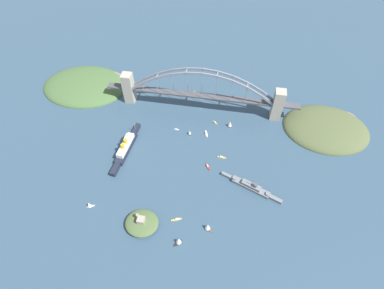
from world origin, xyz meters
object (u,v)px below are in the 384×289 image
small_boat_4 (206,133)px  small_boat_7 (176,129)px  naval_cruiser (251,187)px  small_boat_2 (230,124)px  small_boat_8 (208,166)px  harbor_arch_bridge (201,95)px  small_boat_6 (179,241)px  fort_island_mid_harbor (142,223)px  small_boat_9 (177,219)px  small_boat_5 (89,205)px  ocean_liner (126,147)px  small_boat_3 (215,123)px  small_boat_1 (221,157)px  seaplane_taxiing_near_bridge (194,94)px  small_boat_10 (208,226)px  small_boat_0 (190,132)px

small_boat_4 → small_boat_7: (42.72, -0.93, -0.12)m
naval_cruiser → small_boat_2: 104.58m
small_boat_8 → harbor_arch_bridge: bearing=-76.7°
small_boat_6 → fort_island_mid_harbor: bearing=-17.0°
small_boat_6 → small_boat_8: bearing=-99.3°
fort_island_mid_harbor → small_boat_7: size_ratio=5.10×
small_boat_8 → small_boat_9: (24.45, 78.30, -0.00)m
small_boat_2 → small_boat_5: size_ratio=1.16×
small_boat_7 → fort_island_mid_harbor: bearing=86.6°
ocean_liner → small_boat_3: ocean_liner is taller
small_boat_1 → small_boat_6: (32.75, 121.36, 3.99)m
ocean_liner → fort_island_mid_harbor: (-49.42, 99.48, -1.36)m
small_boat_3 → small_boat_4: size_ratio=0.69×
small_boat_3 → seaplane_taxiing_near_bridge: bearing=-53.9°
small_boat_9 → small_boat_5: bearing=0.4°
naval_cruiser → small_boat_10: (44.82, 60.00, 1.92)m
small_boat_6 → small_boat_9: size_ratio=0.88×
small_boat_1 → small_boat_10: size_ratio=1.04×
small_boat_7 → small_boat_4: bearing=178.8°
naval_cruiser → fort_island_mid_harbor: naval_cruiser is taller
harbor_arch_bridge → small_boat_1: 99.99m
small_boat_0 → ocean_liner: bearing=28.2°
seaplane_taxiing_near_bridge → small_boat_10: size_ratio=0.92×
seaplane_taxiing_near_bridge → fort_island_mid_harbor: bearing=84.8°
small_boat_8 → small_boat_10: bearing=97.7°
harbor_arch_bridge → fort_island_mid_harbor: size_ratio=7.50×
small_boat_2 → small_boat_8: size_ratio=1.03×
naval_cruiser → small_boat_6: bearing=47.9°
small_boat_5 → seaplane_taxiing_near_bridge: bearing=-112.0°
naval_cruiser → small_boat_4: naval_cruiser is taller
small_boat_2 → small_boat_10: (9.91, 158.56, 0.12)m
small_boat_8 → naval_cruiser: bearing=157.8°
small_boat_7 → small_boat_9: (-27.80, 134.77, 0.03)m
small_boat_10 → small_boat_8: bearing=-82.3°
small_boat_1 → seaplane_taxiing_near_bridge: bearing=-64.2°
naval_cruiser → small_boat_9: bearing=34.5°
harbor_arch_bridge → small_boat_10: 192.71m
small_boat_7 → small_boat_8: 76.93m
small_boat_6 → small_boat_3: bearing=-95.2°
small_boat_5 → small_boat_4: bearing=-131.0°
small_boat_0 → small_boat_9: bearing=93.5°
seaplane_taxiing_near_bridge → small_boat_8: 139.62m
harbor_arch_bridge → small_boat_2: bearing=147.3°
small_boat_3 → small_boat_5: 201.96m
small_boat_8 → small_boat_10: 83.79m
naval_cruiser → small_boat_4: 102.28m
small_boat_8 → ocean_liner: bearing=-4.7°
harbor_arch_bridge → small_boat_0: bearing=82.1°
seaplane_taxiing_near_bridge → small_boat_4: bearing=111.6°
harbor_arch_bridge → small_boat_2: size_ratio=25.28×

